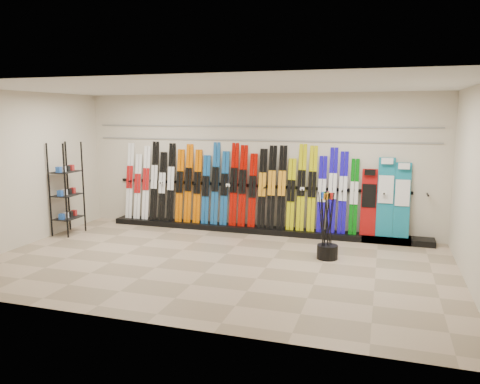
% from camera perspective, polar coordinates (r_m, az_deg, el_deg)
% --- Properties ---
extents(floor, '(8.00, 8.00, 0.00)m').
position_cam_1_polar(floor, '(8.25, -2.92, -8.61)').
color(floor, gray).
rests_on(floor, ground).
extents(back_wall, '(8.00, 0.00, 8.00)m').
position_cam_1_polar(back_wall, '(10.28, 1.84, 3.55)').
color(back_wall, beige).
rests_on(back_wall, floor).
extents(left_wall, '(0.00, 5.00, 5.00)m').
position_cam_1_polar(left_wall, '(10.02, -25.01, 2.51)').
color(left_wall, beige).
rests_on(left_wall, floor).
extents(right_wall, '(0.00, 5.00, 5.00)m').
position_cam_1_polar(right_wall, '(7.54, 26.84, 0.37)').
color(right_wall, beige).
rests_on(right_wall, floor).
extents(ceiling, '(8.00, 8.00, 0.00)m').
position_cam_1_polar(ceiling, '(7.86, -3.11, 12.67)').
color(ceiling, silver).
rests_on(ceiling, back_wall).
extents(ski_rack_base, '(8.00, 0.40, 0.12)m').
position_cam_1_polar(ski_rack_base, '(10.26, 2.68, -4.64)').
color(ski_rack_base, black).
rests_on(ski_rack_base, floor).
extents(skis, '(5.37, 0.29, 1.82)m').
position_cam_1_polar(skis, '(10.34, -0.79, 0.62)').
color(skis, white).
rests_on(skis, ski_rack_base).
extents(snowboards, '(0.95, 0.24, 1.58)m').
position_cam_1_polar(snowboards, '(9.85, 17.36, -0.90)').
color(snowboards, '#990C0C').
rests_on(snowboards, ski_rack_base).
extents(accessory_rack, '(0.40, 0.60, 1.97)m').
position_cam_1_polar(accessory_rack, '(10.66, -20.37, 0.39)').
color(accessory_rack, black).
rests_on(accessory_rack, floor).
extents(pole_bin, '(0.37, 0.37, 0.25)m').
position_cam_1_polar(pole_bin, '(8.58, 10.60, -7.18)').
color(pole_bin, black).
rests_on(pole_bin, floor).
extents(ski_poles, '(0.30, 0.28, 1.18)m').
position_cam_1_polar(ski_poles, '(8.48, 10.46, -3.98)').
color(ski_poles, black).
rests_on(ski_poles, pole_bin).
extents(slatwall_rail_0, '(7.60, 0.02, 0.03)m').
position_cam_1_polar(slatwall_rail_0, '(10.22, 1.82, 6.32)').
color(slatwall_rail_0, gray).
rests_on(slatwall_rail_0, back_wall).
extents(slatwall_rail_1, '(7.60, 0.02, 0.03)m').
position_cam_1_polar(slatwall_rail_1, '(10.21, 1.83, 8.01)').
color(slatwall_rail_1, gray).
rests_on(slatwall_rail_1, back_wall).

